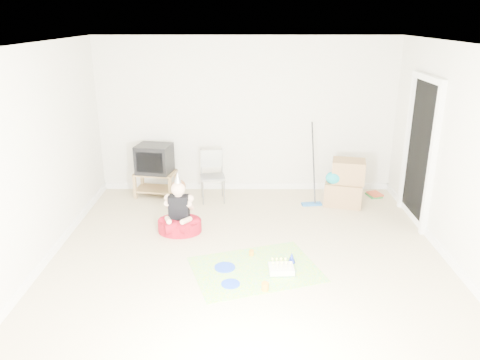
{
  "coord_description": "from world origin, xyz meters",
  "views": [
    {
      "loc": [
        -0.07,
        -5.25,
        2.89
      ],
      "look_at": [
        -0.1,
        0.4,
        0.9
      ],
      "focal_mm": 35.0,
      "sensor_mm": 36.0,
      "label": 1
    }
  ],
  "objects_px": {
    "tv_stand": "(156,182)",
    "birthday_cake": "(281,270)",
    "folding_chair": "(213,177)",
    "seated_woman": "(179,219)",
    "cardboard_boxes": "(345,183)",
    "crt_tv": "(154,159)"
  },
  "relations": [
    {
      "from": "tv_stand",
      "to": "birthday_cake",
      "type": "relative_size",
      "value": 2.4
    },
    {
      "from": "folding_chair",
      "to": "seated_woman",
      "type": "bearing_deg",
      "value": -108.91
    },
    {
      "from": "tv_stand",
      "to": "cardboard_boxes",
      "type": "xyz_separation_m",
      "value": [
        3.1,
        -0.36,
        0.1
      ]
    },
    {
      "from": "cardboard_boxes",
      "to": "crt_tv",
      "type": "bearing_deg",
      "value": 173.3
    },
    {
      "from": "crt_tv",
      "to": "cardboard_boxes",
      "type": "bearing_deg",
      "value": 3.92
    },
    {
      "from": "crt_tv",
      "to": "seated_woman",
      "type": "xyz_separation_m",
      "value": [
        0.57,
        -1.39,
        -0.46
      ]
    },
    {
      "from": "seated_woman",
      "to": "birthday_cake",
      "type": "bearing_deg",
      "value": -39.94
    },
    {
      "from": "crt_tv",
      "to": "folding_chair",
      "type": "relative_size",
      "value": 0.65
    },
    {
      "from": "crt_tv",
      "to": "seated_woman",
      "type": "bearing_deg",
      "value": -56.93
    },
    {
      "from": "folding_chair",
      "to": "seated_woman",
      "type": "height_order",
      "value": "seated_woman"
    },
    {
      "from": "crt_tv",
      "to": "seated_woman",
      "type": "distance_m",
      "value": 1.57
    },
    {
      "from": "cardboard_boxes",
      "to": "folding_chair",
      "type": "bearing_deg",
      "value": 176.05
    },
    {
      "from": "folding_chair",
      "to": "birthday_cake",
      "type": "height_order",
      "value": "folding_chair"
    },
    {
      "from": "tv_stand",
      "to": "seated_woman",
      "type": "bearing_deg",
      "value": -67.55
    },
    {
      "from": "folding_chair",
      "to": "seated_woman",
      "type": "relative_size",
      "value": 0.96
    },
    {
      "from": "folding_chair",
      "to": "seated_woman",
      "type": "distance_m",
      "value": 1.26
    },
    {
      "from": "folding_chair",
      "to": "cardboard_boxes",
      "type": "xyz_separation_m",
      "value": [
        2.13,
        -0.15,
        -0.06
      ]
    },
    {
      "from": "birthday_cake",
      "to": "seated_woman",
      "type": "bearing_deg",
      "value": 140.06
    },
    {
      "from": "cardboard_boxes",
      "to": "seated_woman",
      "type": "relative_size",
      "value": 0.83
    },
    {
      "from": "seated_woman",
      "to": "crt_tv",
      "type": "bearing_deg",
      "value": 112.45
    },
    {
      "from": "folding_chair",
      "to": "birthday_cake",
      "type": "distance_m",
      "value": 2.52
    },
    {
      "from": "tv_stand",
      "to": "seated_woman",
      "type": "height_order",
      "value": "seated_woman"
    }
  ]
}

